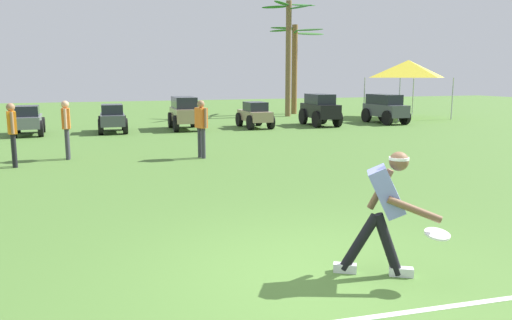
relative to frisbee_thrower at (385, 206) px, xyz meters
name	(u,v)px	position (x,y,z in m)	size (l,w,h in m)	color
ground_plane	(318,277)	(-0.71, 0.19, -0.79)	(80.00, 80.00, 0.00)	#4B7331
field_line_paint	(367,318)	(-0.71, -0.83, -0.79)	(22.37, 0.08, 0.01)	white
frisbee_thrower	(385,206)	(0.00, 0.00, 0.00)	(0.92, 0.79, 1.40)	black
frisbee_in_flight	(437,234)	(0.36, -0.44, -0.22)	(0.28, 0.28, 0.07)	white
teammate_near_sideline	(12,129)	(-4.65, 8.75, 0.15)	(0.25, 0.50, 1.56)	black
teammate_midfield	(201,123)	(-0.02, 8.55, 0.15)	(0.31, 0.49, 1.56)	#33333D
teammate_deep	(66,124)	(-3.44, 9.56, 0.15)	(0.21, 0.49, 1.56)	#33333D
parked_car_slot_b	(28,120)	(-4.91, 15.92, -0.23)	(1.11, 2.21, 1.10)	slate
parked_car_slot_c	(112,118)	(-1.87, 15.79, -0.23)	(1.19, 2.24, 1.10)	#474C51
parked_car_slot_d	(184,112)	(1.03, 15.93, -0.07)	(1.26, 2.45, 1.34)	#998466
parked_car_slot_e	(255,114)	(4.00, 15.59, -0.23)	(1.10, 2.21, 1.10)	#998466
parked_car_slot_f	(320,109)	(7.05, 15.50, -0.05)	(1.28, 2.40, 1.40)	black
parked_car_slot_g	(385,108)	(10.40, 15.45, -0.07)	(1.18, 2.42, 1.34)	#474C51
palm_tree_left_of_centre	(289,48)	(7.71, 20.65, 2.90)	(2.94, 3.30, 6.12)	brown
palm_tree_right_of_centre	(295,59)	(8.79, 22.22, 2.33)	(3.29, 3.23, 5.06)	brown
event_tent	(408,69)	(13.15, 17.58, 1.75)	(3.32, 3.32, 3.00)	#B2B5BA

